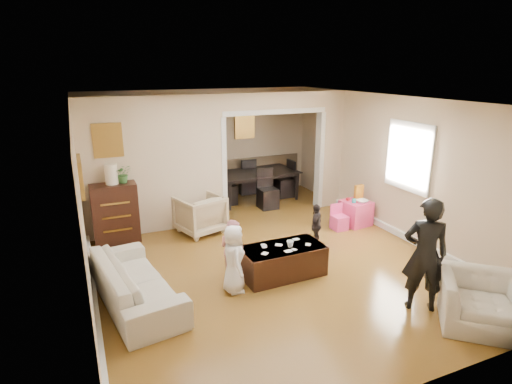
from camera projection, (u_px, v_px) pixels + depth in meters
name	position (u px, v px, depth m)	size (l,w,h in m)	color
floor	(261.00, 253.00, 7.25)	(7.00, 7.00, 0.00)	olive
partition_left	(156.00, 165.00, 7.93)	(2.75, 0.18, 2.60)	beige
partition_right	(329.00, 150.00, 9.40)	(0.55, 0.18, 2.60)	beige
partition_header	(274.00, 101.00, 8.55)	(2.22, 0.18, 0.35)	beige
window_pane	(409.00, 157.00, 7.49)	(0.03, 0.95, 1.10)	white
framed_art_partition	(108.00, 140.00, 7.37)	(0.45, 0.03, 0.55)	brown
framed_art_sofa_wall	(81.00, 176.00, 5.17)	(0.03, 0.55, 0.40)	brown
framed_art_alcove	(245.00, 126.00, 10.20)	(0.45, 0.03, 0.55)	brown
sofa	(135.00, 281.00, 5.68)	(2.08, 0.81, 0.61)	beige
armchair_back	(200.00, 214.00, 8.07)	(0.79, 0.81, 0.74)	#C9B48B
armchair_front	(483.00, 302.00, 5.15)	(0.99, 0.87, 0.64)	beige
dresser	(115.00, 213.00, 7.60)	(0.80, 0.45, 1.10)	black
table_lamp	(111.00, 174.00, 7.39)	(0.22, 0.22, 0.36)	#F6E8C8
potted_plant	(123.00, 174.00, 7.47)	(0.30, 0.26, 0.33)	#396B2F
coffee_table	(282.00, 261.00, 6.43)	(1.26, 0.63, 0.47)	#341A10
coffee_cup	(290.00, 244.00, 6.34)	(0.11, 0.11, 0.10)	white
play_table	(356.00, 213.00, 8.50)	(0.51, 0.51, 0.49)	#E53C77
cereal_box	(359.00, 192.00, 8.52)	(0.20, 0.07, 0.30)	gold
cyan_cup	(354.00, 201.00, 8.34)	(0.08, 0.08, 0.08)	#22ABA0
toy_block	(348.00, 199.00, 8.48)	(0.08, 0.06, 0.05)	red
play_bowl	(362.00, 201.00, 8.33)	(0.23, 0.23, 0.06)	white
dining_table	(256.00, 186.00, 10.02)	(1.96, 1.09, 0.69)	black
adult_person	(425.00, 255.00, 5.40)	(0.57, 0.37, 1.55)	black
child_kneel_a	(234.00, 259.00, 5.90)	(0.49, 0.32, 1.00)	white
child_kneel_b	(233.00, 248.00, 6.36)	(0.44, 0.34, 0.91)	pink
child_toddler	(316.00, 225.00, 7.44)	(0.46, 0.19, 0.79)	black
craft_papers	(283.00, 246.00, 6.37)	(0.87, 0.44, 0.00)	white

